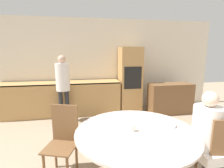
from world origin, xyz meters
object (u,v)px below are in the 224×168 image
at_px(chair_far_left, 63,137).
at_px(oven_unit, 130,80).
at_px(bowl_near, 169,125).
at_px(person_seated, 208,135).
at_px(dining_table, 136,144).
at_px(chair_near_right, 222,152).
at_px(sideboard, 170,99).
at_px(cup, 133,128).
at_px(person_standing, 63,81).

bearing_deg(chair_far_left, oven_unit, 75.01).
bearing_deg(bowl_near, person_seated, -33.29).
xyz_separation_m(dining_table, bowl_near, (0.46, 0.04, 0.20)).
distance_m(person_seated, bowl_near, 0.45).
bearing_deg(person_seated, oven_unit, 91.78).
distance_m(oven_unit, chair_far_left, 2.94).
xyz_separation_m(chair_far_left, person_seated, (1.75, -0.63, 0.18)).
bearing_deg(dining_table, chair_near_right, -17.57).
distance_m(sideboard, chair_far_left, 3.33).
distance_m(chair_near_right, person_seated, 0.25).
xyz_separation_m(oven_unit, dining_table, (-0.74, -2.83, -0.34)).
relative_size(sideboard, cup, 14.18).
distance_m(oven_unit, bowl_near, 2.80).
height_order(chair_near_right, person_seated, person_seated).
height_order(oven_unit, person_seated, oven_unit).
distance_m(person_seated, cup, 0.90).
distance_m(oven_unit, cup, 2.94).
distance_m(sideboard, chair_near_right, 2.81).
bearing_deg(bowl_near, person_standing, 123.71).
distance_m(sideboard, bowl_near, 2.71).
xyz_separation_m(oven_unit, chair_far_left, (-1.65, -2.40, -0.37)).
xyz_separation_m(person_standing, cup, (1.01, -2.32, -0.21)).
bearing_deg(dining_table, oven_unit, 75.35).
bearing_deg(sideboard, chair_far_left, -143.92).
height_order(person_standing, bowl_near, person_standing).
bearing_deg(dining_table, chair_far_left, 154.90).
xyz_separation_m(cup, bowl_near, (0.50, 0.05, -0.02)).
distance_m(oven_unit, dining_table, 2.94).
bearing_deg(cup, person_seated, -12.61).
xyz_separation_m(dining_table, cup, (-0.04, -0.00, 0.22)).
bearing_deg(chair_far_left, bowl_near, 3.91).
bearing_deg(chair_near_right, sideboard, -94.88).
bearing_deg(person_standing, oven_unit, 15.86).
relative_size(sideboard, bowl_near, 7.35).
height_order(chair_far_left, person_seated, person_seated).
distance_m(dining_table, chair_far_left, 1.01).
relative_size(chair_near_right, bowl_near, 6.03).
height_order(sideboard, cup, sideboard).
distance_m(sideboard, person_seated, 2.77).
bearing_deg(person_standing, sideboard, 1.39).
distance_m(chair_near_right, bowl_near, 0.65).
height_order(cup, bowl_near, cup).
bearing_deg(person_standing, chair_far_left, -85.64).
bearing_deg(chair_near_right, person_seated, -27.16).
height_order(chair_near_right, bowl_near, chair_near_right).
bearing_deg(cup, dining_table, 6.20).
height_order(sideboard, bowl_near, sideboard).
relative_size(oven_unit, person_standing, 1.13).
bearing_deg(oven_unit, sideboard, -23.06).
distance_m(chair_near_right, person_standing, 3.34).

